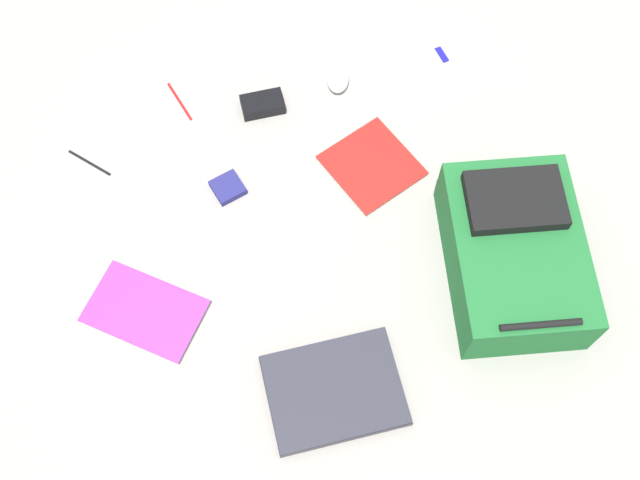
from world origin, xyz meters
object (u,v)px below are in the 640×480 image
(book_red, at_px, (145,312))
(earbud_pouch, at_px, (228,188))
(laptop, at_px, (334,390))
(power_brick, at_px, (263,104))
(computer_mouse, at_px, (338,78))
(pen_blue, at_px, (89,162))
(backpack, at_px, (514,253))
(pen_black, at_px, (180,101))
(usb_stick, at_px, (442,54))
(book_manual, at_px, (372,166))

(book_red, distance_m, earbud_pouch, 0.40)
(laptop, relative_size, power_brick, 2.79)
(computer_mouse, bearing_deg, laptop, 91.07)
(power_brick, bearing_deg, laptop, 86.36)
(laptop, xyz_separation_m, power_brick, (-0.05, -0.83, 0.00))
(pen_blue, xyz_separation_m, earbud_pouch, (-0.34, 0.19, 0.01))
(backpack, height_order, pen_black, backpack)
(laptop, distance_m, pen_black, 0.93)
(book_red, distance_m, pen_black, 0.63)
(book_red, xyz_separation_m, usb_stick, (-0.99, -0.53, -0.01))
(book_manual, distance_m, usb_stick, 0.43)
(book_manual, distance_m, earbud_pouch, 0.39)
(backpack, bearing_deg, pen_blue, -32.70)
(backpack, distance_m, laptop, 0.55)
(computer_mouse, xyz_separation_m, pen_black, (0.45, -0.07, -0.02))
(computer_mouse, relative_size, pen_blue, 0.70)
(computer_mouse, bearing_deg, backpack, 128.71)
(pen_black, relative_size, usb_stick, 2.61)
(book_manual, bearing_deg, pen_blue, -18.10)
(computer_mouse, distance_m, earbud_pouch, 0.46)
(book_manual, bearing_deg, pen_black, -38.81)
(laptop, relative_size, earbud_pouch, 4.30)
(pen_black, bearing_deg, book_manual, 141.19)
(pen_black, bearing_deg, earbud_pouch, 100.98)
(pen_black, bearing_deg, book_red, 69.60)
(power_brick, bearing_deg, pen_black, -22.34)
(book_manual, height_order, usb_stick, book_manual)
(laptop, relative_size, pen_blue, 2.31)
(computer_mouse, height_order, pen_blue, computer_mouse)
(book_manual, height_order, computer_mouse, computer_mouse)
(backpack, xyz_separation_m, usb_stick, (-0.08, -0.68, -0.08))
(book_red, xyz_separation_m, earbud_pouch, (-0.28, -0.28, 0.00))
(laptop, relative_size, book_manual, 1.17)
(earbud_pouch, bearing_deg, usb_stick, -160.53)
(pen_blue, distance_m, usb_stick, 1.05)
(pen_blue, height_order, usb_stick, same)
(book_manual, height_order, earbud_pouch, earbud_pouch)
(book_manual, bearing_deg, earbud_pouch, -6.91)
(pen_black, xyz_separation_m, pen_blue, (0.28, 0.12, -0.00))
(backpack, distance_m, computer_mouse, 0.72)
(earbud_pouch, bearing_deg, pen_black, -79.02)
(backpack, distance_m, power_brick, 0.80)
(book_red, height_order, book_manual, book_red)
(book_manual, relative_size, usb_stick, 5.09)
(computer_mouse, distance_m, power_brick, 0.23)
(usb_stick, bearing_deg, computer_mouse, 0.69)
(pen_black, relative_size, pen_blue, 1.01)
(pen_black, bearing_deg, laptop, 100.27)
(power_brick, bearing_deg, book_manual, 130.32)
(laptop, xyz_separation_m, earbud_pouch, (0.11, -0.60, -0.01))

